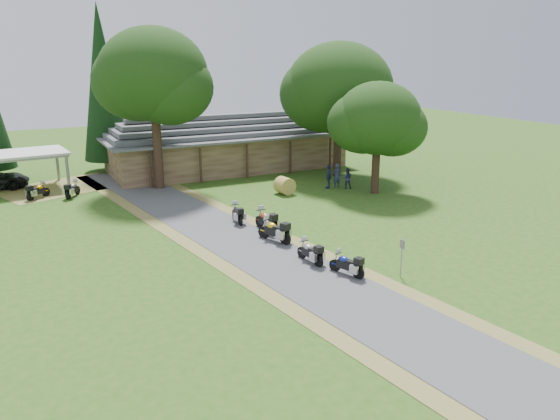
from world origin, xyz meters
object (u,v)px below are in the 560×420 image
motorcycle_carport_a (38,190)px  motorcycle_row_e (237,213)px  hay_bale (285,186)px  motorcycle_carport_b (72,189)px  motorcycle_row_c (274,230)px  lodge (227,141)px  motorcycle_row_a (347,263)px  motorcycle_row_b (310,251)px  carport (21,171)px  motorcycle_row_d (266,220)px

motorcycle_carport_a → motorcycle_row_e: bearing=-88.5°
hay_bale → motorcycle_carport_b: bearing=156.3°
motorcycle_row_c → motorcycle_carport_b: 17.52m
lodge → motorcycle_row_a: (-4.10, -25.41, -1.86)m
motorcycle_row_b → motorcycle_row_c: bearing=-3.7°
lodge → motorcycle_row_b: size_ratio=12.18×
carport → motorcycle_carport_b: 5.19m
motorcycle_row_e → motorcycle_carport_b: size_ratio=1.00×
motorcycle_carport_b → carport: bearing=70.6°
motorcycle_row_d → motorcycle_carport_a: 17.98m
motorcycle_row_c → lodge: bearing=-35.8°
motorcycle_row_a → motorcycle_carport_a: 24.64m
lodge → motorcycle_row_e: lodge is taller
motorcycle_row_b → motorcycle_row_c: size_ratio=0.87×
carport → hay_bale: carport is taller
lodge → motorcycle_carport_b: lodge is taller
carport → motorcycle_row_e: bearing=-59.0°
motorcycle_row_b → motorcycle_row_d: motorcycle_row_d is taller
lodge → carport: (-16.74, -0.32, -1.03)m
motorcycle_row_e → motorcycle_carport_a: 15.66m
hay_bale → motorcycle_carport_a: bearing=157.3°
motorcycle_row_e → motorcycle_row_c: bearing=-166.8°
lodge → hay_bale: 10.73m
motorcycle_row_c → motorcycle_row_e: bearing=-15.5°
motorcycle_row_e → motorcycle_carport_a: size_ratio=0.99×
lodge → motorcycle_carport_a: size_ratio=11.96×
carport → motorcycle_row_c: carport is taller
motorcycle_row_c → motorcycle_carport_a: motorcycle_row_c is taller
motorcycle_row_c → motorcycle_row_e: motorcycle_row_c is taller
motorcycle_row_e → motorcycle_carport_b: 13.74m
motorcycle_carport_b → hay_bale: (13.99, -6.15, 0.02)m
motorcycle_row_c → motorcycle_row_d: 1.93m
carport → motorcycle_row_a: (12.64, -25.08, -0.83)m
carport → motorcycle_row_a: carport is taller
motorcycle_carport_b → lodge: bearing=-38.6°
motorcycle_carport_b → motorcycle_row_c: bearing=-116.9°
motorcycle_row_a → motorcycle_row_c: size_ratio=0.85×
motorcycle_row_b → hay_bale: (5.16, 12.69, 0.03)m
motorcycle_carport_a → motorcycle_row_c: bearing=-95.9°
carport → motorcycle_carport_b: carport is taller
carport → motorcycle_carport_a: carport is taller
motorcycle_row_c → motorcycle_carport_a: bearing=12.9°
motorcycle_row_a → motorcycle_row_e: size_ratio=0.97×
motorcycle_row_d → motorcycle_row_a: bearing=178.9°
carport → motorcycle_row_e: carport is taller
carport → motorcycle_row_e: size_ratio=3.72×
lodge → motorcycle_carport_b: bearing=-162.1°
motorcycle_row_b → motorcycle_carport_b: size_ratio=0.99×
motorcycle_row_c → motorcycle_carport_a: (-10.90, 15.87, -0.08)m
motorcycle_row_b → motorcycle_row_e: motorcycle_row_e is taller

